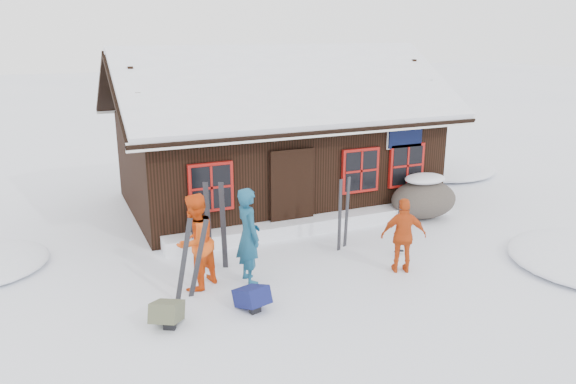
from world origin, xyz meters
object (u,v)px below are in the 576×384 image
ski_pair_left (191,260)px  boulder (424,198)px  skier_crouched (199,226)px  skier_orange_right (404,236)px  skier_teal (248,236)px  backpack_blue (252,300)px  skier_orange_left (195,242)px  ski_poles (400,229)px  backpack_olive (167,316)px

ski_pair_left → boulder: bearing=24.4°
skier_crouched → skier_orange_right: bearing=-64.7°
skier_teal → skier_crouched: (-0.45, 2.04, -0.40)m
backpack_blue → skier_orange_right: bearing=-10.1°
skier_orange_left → skier_orange_right: 4.16m
skier_orange_right → ski_poles: size_ratio=1.22×
backpack_blue → backpack_olive: bearing=163.4°
skier_orange_right → skier_crouched: 4.51m
ski_pair_left → backpack_blue: 1.34m
skier_crouched → skier_orange_left: bearing=-131.9°
backpack_blue → ski_pair_left: bearing=121.0°
skier_teal → skier_orange_left: skier_teal is taller
skier_orange_left → skier_crouched: 2.01m
skier_crouched → boulder: size_ratio=0.62×
skier_teal → backpack_olive: 2.26m
skier_orange_right → ski_pair_left: (-4.23, 0.55, -0.02)m
skier_orange_left → ski_pair_left: size_ratio=1.17×
boulder → backpack_blue: 6.58m
skier_orange_right → backpack_blue: skier_orange_right is taller
skier_teal → backpack_blue: (-0.34, -1.10, -0.80)m
ski_poles → backpack_blue: size_ratio=2.17×
ski_poles → backpack_blue: ski_poles is taller
skier_orange_left → ski_pair_left: skier_orange_left is taller
skier_orange_right → ski_poles: 0.91m
skier_teal → skier_orange_right: 3.14m
backpack_blue → backpack_olive: backpack_olive is taller
skier_teal → boulder: size_ratio=1.06×
ski_poles → skier_crouched: bearing=152.1°
skier_teal → ski_pair_left: 1.25m
backpack_olive → backpack_blue: bearing=28.0°
skier_teal → ski_poles: skier_teal is taller
skier_orange_right → boulder: (2.50, 2.67, -0.25)m
skier_teal → skier_orange_left: size_ratio=1.02×
skier_teal → backpack_blue: skier_teal is taller
skier_orange_left → backpack_blue: (0.67, -1.25, -0.77)m
ski_pair_left → ski_poles: (4.69, 0.22, -0.16)m
skier_orange_right → backpack_blue: (-3.37, -0.29, -0.62)m
boulder → skier_orange_right: bearing=-133.1°
backpack_olive → skier_orange_left: bearing=85.1°
skier_crouched → ski_pair_left: size_ratio=0.70×
skier_orange_right → backpack_blue: bearing=28.1°
skier_teal → ski_pair_left: (-1.20, -0.26, -0.20)m
backpack_blue → backpack_olive: 1.50m
skier_orange_left → ski_poles: bearing=141.5°
skier_orange_right → skier_orange_left: bearing=9.9°
skier_orange_left → boulder: bearing=158.6°
boulder → backpack_blue: size_ratio=3.04×
skier_orange_left → skier_orange_right: skier_orange_left is taller
skier_orange_left → ski_pair_left: (-0.19, -0.41, -0.18)m
ski_poles → boulder: bearing=43.0°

